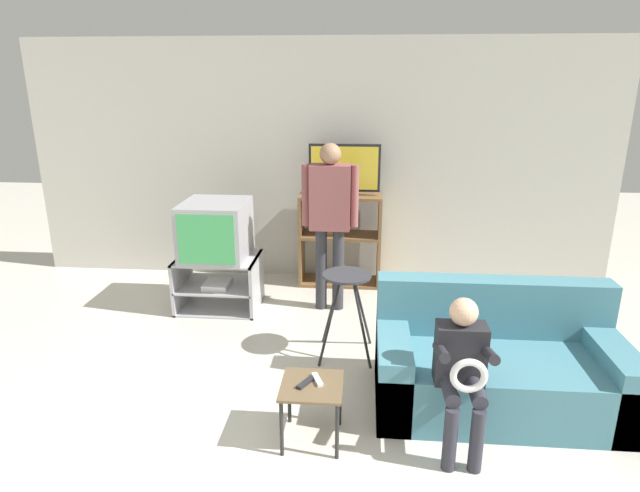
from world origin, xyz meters
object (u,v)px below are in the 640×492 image
(folding_stool, at_px, (347,288))
(person_standing_adult, at_px, (330,211))
(media_shelf, at_px, (340,239))
(couch, at_px, (497,367))
(tv_stand, at_px, (219,283))
(remote_control_white, at_px, (317,379))
(snack_table, at_px, (312,393))
(television_main, at_px, (216,230))
(person_seated_child, at_px, (462,365))
(television_flat, at_px, (344,171))
(remote_control_black, at_px, (305,383))

(folding_stool, distance_m, person_standing_adult, 1.02)
(media_shelf, relative_size, couch, 0.60)
(tv_stand, relative_size, folding_stool, 1.10)
(remote_control_white, xyz_separation_m, person_standing_adult, (-0.06, 1.99, 0.58))
(tv_stand, distance_m, couch, 2.76)
(remote_control_white, relative_size, couch, 0.09)
(snack_table, bearing_deg, television_main, 119.55)
(television_main, height_order, media_shelf, television_main)
(couch, distance_m, person_seated_child, 0.66)
(television_main, xyz_separation_m, media_shelf, (1.16, 0.74, -0.28))
(couch, bearing_deg, television_main, 148.11)
(person_standing_adult, xyz_separation_m, person_seated_child, (0.92, -2.01, -0.42))
(television_flat, xyz_separation_m, person_seated_child, (0.82, -2.69, -0.69))
(couch, relative_size, person_seated_child, 1.74)
(snack_table, bearing_deg, person_seated_child, 1.28)
(media_shelf, height_order, remote_control_black, media_shelf)
(television_main, height_order, couch, television_main)
(remote_control_black, height_order, person_seated_child, person_seated_child)
(snack_table, xyz_separation_m, couch, (1.23, 0.51, -0.06))
(tv_stand, relative_size, person_standing_adult, 0.48)
(snack_table, height_order, person_seated_child, person_seated_child)
(person_standing_adult, bearing_deg, television_flat, 81.32)
(person_standing_adult, bearing_deg, folding_stool, -77.91)
(folding_stool, bearing_deg, couch, -29.13)
(television_flat, relative_size, couch, 0.45)
(tv_stand, relative_size, television_flat, 1.05)
(folding_stool, relative_size, person_standing_adult, 0.44)
(television_main, relative_size, remote_control_black, 4.65)
(media_shelf, xyz_separation_m, person_standing_adult, (-0.06, -0.69, 0.47))
(folding_stool, xyz_separation_m, remote_control_white, (-0.14, -1.07, -0.18))
(folding_stool, distance_m, couch, 1.26)
(remote_control_black, xyz_separation_m, person_standing_adult, (0.01, 2.03, 0.58))
(folding_stool, height_order, couch, couch)
(folding_stool, height_order, remote_control_white, folding_stool)
(remote_control_white, bearing_deg, television_main, 99.16)
(folding_stool, height_order, person_seated_child, person_seated_child)
(media_shelf, relative_size, remote_control_white, 6.95)
(television_main, distance_m, person_standing_adult, 1.11)
(snack_table, relative_size, person_seated_child, 0.41)
(remote_control_white, height_order, couch, couch)
(television_main, relative_size, remote_control_white, 4.65)
(television_main, distance_m, person_seated_child, 2.82)
(media_shelf, height_order, television_flat, television_flat)
(television_flat, xyz_separation_m, couch, (1.16, -2.20, -0.98))
(folding_stool, bearing_deg, person_seated_child, -56.33)
(remote_control_white, distance_m, person_seated_child, 0.88)
(person_seated_child, bearing_deg, person_standing_adult, 114.65)
(tv_stand, height_order, snack_table, tv_stand)
(tv_stand, height_order, person_seated_child, person_seated_child)
(television_main, distance_m, media_shelf, 1.40)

